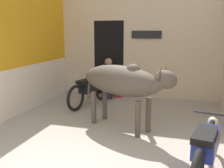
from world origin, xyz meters
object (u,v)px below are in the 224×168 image
at_px(cow, 123,81).
at_px(shopkeeper_seated, 108,77).
at_px(motorcycle_far, 90,89).
at_px(motorcycle_near, 206,147).
at_px(plastic_stool, 118,90).

distance_m(cow, shopkeeper_seated, 2.60).
bearing_deg(motorcycle_far, shopkeeper_seated, 74.90).
distance_m(motorcycle_far, shopkeeper_seated, 0.95).
height_order(cow, motorcycle_far, cow).
distance_m(motorcycle_near, plastic_stool, 4.70).
distance_m(cow, motorcycle_far, 2.02).
height_order(cow, shopkeeper_seated, cow).
xyz_separation_m(cow, motorcycle_far, (-1.30, 1.44, -0.56)).
height_order(motorcycle_near, shopkeeper_seated, shopkeeper_seated).
bearing_deg(plastic_stool, motorcycle_near, -60.08).
relative_size(motorcycle_far, plastic_stool, 4.33).
relative_size(motorcycle_far, shopkeeper_seated, 1.56).
distance_m(motorcycle_far, plastic_stool, 1.22).
height_order(motorcycle_near, plastic_stool, motorcycle_near).
bearing_deg(shopkeeper_seated, motorcycle_near, -56.01).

